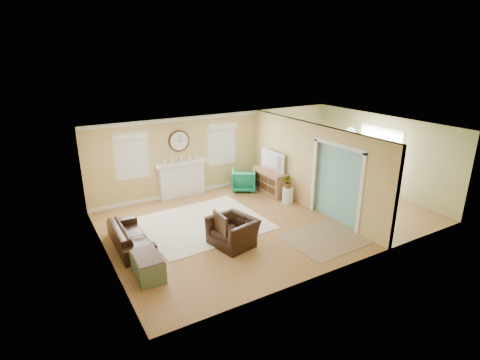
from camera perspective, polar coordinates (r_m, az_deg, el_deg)
name	(u,v)px	position (r m, az deg, el deg)	size (l,w,h in m)	color
floor	(269,217)	(10.94, 4.44, -5.70)	(9.00, 9.00, 0.00)	#935E2B
wall_back	(220,151)	(12.93, -3.01, 4.38)	(9.00, 0.02, 2.60)	tan
wall_front	(350,213)	(8.35, 16.47, -4.83)	(9.00, 0.02, 2.60)	tan
wall_left	(103,207)	(8.84, -20.17, -3.91)	(0.02, 6.00, 2.60)	tan
wall_right	(380,154)	(13.47, 20.58, 3.78)	(0.02, 6.00, 2.60)	tan
ceiling	(271,129)	(10.13, 4.81, 7.78)	(9.00, 6.00, 0.02)	white
partition	(306,163)	(11.55, 10.00, 2.61)	(0.17, 6.00, 2.60)	tan
fireplace	(182,179)	(12.43, -8.83, 0.19)	(1.70, 0.30, 1.17)	white
wall_clock	(179,141)	(12.17, -9.28, 5.90)	(0.70, 0.07, 0.70)	#402A19
window_left	(131,153)	(11.75, -16.26, 3.95)	(1.05, 0.13, 1.42)	white
window_right	(222,141)	(12.82, -2.74, 5.92)	(1.05, 0.13, 1.42)	white
french_doors	(379,160)	(13.48, 20.36, 2.93)	(0.06, 1.70, 2.20)	white
pendant	(351,132)	(12.16, 16.51, 7.04)	(0.30, 0.30, 0.55)	gold
rug_cream	(204,223)	(10.59, -5.54, -6.56)	(3.25, 2.82, 0.02)	silver
rug_jute	(326,239)	(9.97, 12.93, -8.73)	(1.98, 1.62, 0.01)	#95795A
rug_grey	(339,197)	(12.83, 14.83, -2.45)	(2.44, 3.05, 0.01)	gray
sofa	(130,236)	(9.65, -16.36, -8.17)	(1.93, 0.76, 0.56)	black
eames_chair	(233,231)	(9.33, -1.07, -7.84)	(1.08, 0.94, 0.70)	black
green_chair	(244,180)	(12.87, 0.60, 0.01)	(0.78, 0.81, 0.73)	#06703D
trunk	(148,266)	(8.36, -13.85, -12.66)	(0.56, 0.89, 0.51)	slate
credenza	(270,182)	(12.65, 4.60, -0.26)	(0.49, 1.44, 0.80)	#9F734B
tv	(270,161)	(12.42, 4.62, 2.88)	(1.12, 0.15, 0.65)	black
garden_stool	(288,195)	(11.92, 7.30, -2.33)	(0.34, 0.34, 0.51)	white
potted_plant	(288,182)	(11.76, 7.39, -0.23)	(0.38, 0.33, 0.42)	#337F33
dining_table	(340,189)	(12.73, 14.94, -1.27)	(1.64, 0.91, 0.58)	#402A19
dining_chair_n	(317,172)	(13.44, 11.66, 1.22)	(0.43, 0.43, 0.92)	gray
dining_chair_s	(369,191)	(11.91, 19.04, -1.54)	(0.48, 0.48, 1.00)	gray
dining_chair_w	(326,184)	(12.29, 13.02, -0.66)	(0.40, 0.40, 0.90)	white
dining_chair_e	(356,178)	(13.02, 17.22, 0.23)	(0.48, 0.48, 0.95)	gray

